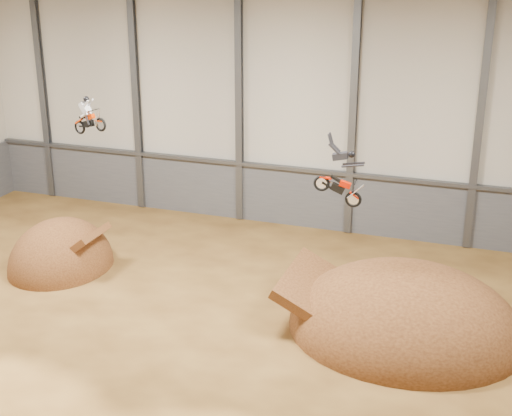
{
  "coord_description": "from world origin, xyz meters",
  "views": [
    {
      "loc": [
        10.97,
        -23.26,
        15.46
      ],
      "look_at": [
        1.46,
        4.0,
        4.98
      ],
      "focal_mm": 50.0,
      "sensor_mm": 36.0,
      "label": 1
    }
  ],
  "objects_px": {
    "fmx_rider_b": "(335,170)",
    "takeoff_ramp": "(62,267)",
    "landing_ramp": "(404,331)",
    "fmx_rider_a": "(90,113)"
  },
  "relations": [
    {
      "from": "fmx_rider_b",
      "to": "takeoff_ramp",
      "type": "bearing_deg",
      "value": 169.73
    },
    {
      "from": "fmx_rider_a",
      "to": "takeoff_ramp",
      "type": "bearing_deg",
      "value": 166.63
    },
    {
      "from": "landing_ramp",
      "to": "fmx_rider_a",
      "type": "xyz_separation_m",
      "value": [
        -14.12,
        -0.97,
        8.72
      ]
    },
    {
      "from": "takeoff_ramp",
      "to": "fmx_rider_a",
      "type": "bearing_deg",
      "value": -26.88
    },
    {
      "from": "landing_ramp",
      "to": "fmx_rider_b",
      "type": "bearing_deg",
      "value": -168.62
    },
    {
      "from": "landing_ramp",
      "to": "fmx_rider_a",
      "type": "distance_m",
      "value": 16.63
    },
    {
      "from": "landing_ramp",
      "to": "fmx_rider_b",
      "type": "height_order",
      "value": "fmx_rider_b"
    },
    {
      "from": "landing_ramp",
      "to": "fmx_rider_b",
      "type": "xyz_separation_m",
      "value": [
        -3.16,
        -0.64,
        7.12
      ]
    },
    {
      "from": "takeoff_ramp",
      "to": "fmx_rider_b",
      "type": "distance_m",
      "value": 16.28
    },
    {
      "from": "takeoff_ramp",
      "to": "fmx_rider_a",
      "type": "distance_m",
      "value": 9.61
    }
  ]
}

